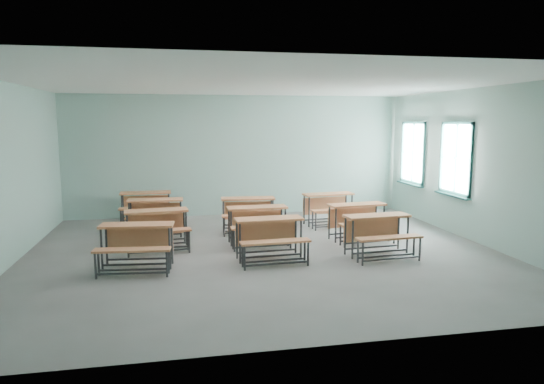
{
  "coord_description": "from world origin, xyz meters",
  "views": [
    {
      "loc": [
        -1.6,
        -8.94,
        2.51
      ],
      "look_at": [
        0.4,
        1.2,
        1.0
      ],
      "focal_mm": 32.0,
      "sensor_mm": 36.0,
      "label": 1
    }
  ],
  "objects": [
    {
      "name": "desk_unit_r3c0",
      "position": [
        -2.39,
        3.28,
        0.52
      ],
      "size": [
        1.25,
        0.85,
        0.77
      ],
      "rotation": [
        0.0,
        0.0,
        0.02
      ],
      "color": "#BB6D43",
      "rests_on": "ground"
    },
    {
      "name": "desk_unit_r0c2",
      "position": [
        2.07,
        -0.66,
        0.52
      ],
      "size": [
        1.29,
        0.92,
        0.77
      ],
      "rotation": [
        0.0,
        0.0,
        0.08
      ],
      "color": "#BB6D43",
      "rests_on": "ground"
    },
    {
      "name": "desk_unit_r2c2",
      "position": [
        2.02,
        2.17,
        0.52
      ],
      "size": [
        1.31,
        0.95,
        0.77
      ],
      "rotation": [
        0.0,
        0.0,
        0.11
      ],
      "color": "#BB6D43",
      "rests_on": "ground"
    },
    {
      "name": "room",
      "position": [
        0.08,
        0.03,
        1.6
      ],
      "size": [
        9.04,
        8.04,
        3.24
      ],
      "color": "gray",
      "rests_on": "ground"
    },
    {
      "name": "desk_unit_r1c2",
      "position": [
        2.16,
        0.59,
        0.52
      ],
      "size": [
        1.32,
        0.96,
        0.77
      ],
      "rotation": [
        0.0,
        0.0,
        0.11
      ],
      "color": "#BB6D43",
      "rests_on": "ground"
    },
    {
      "name": "desk_unit_r2c0",
      "position": [
        -2.11,
        2.07,
        0.52
      ],
      "size": [
        1.25,
        0.85,
        0.77
      ],
      "rotation": [
        0.0,
        0.0,
        -0.02
      ],
      "color": "#BB6D43",
      "rests_on": "ground"
    },
    {
      "name": "desk_unit_r1c0",
      "position": [
        -2.02,
        0.68,
        0.52
      ],
      "size": [
        1.31,
        0.95,
        0.77
      ],
      "rotation": [
        0.0,
        0.0,
        0.1
      ],
      "color": "#BB6D43",
      "rests_on": "ground"
    },
    {
      "name": "desk_unit_r0c1",
      "position": [
        0.02,
        -0.55,
        0.52
      ],
      "size": [
        1.27,
        0.89,
        0.77
      ],
      "rotation": [
        0.0,
        0.0,
        0.05
      ],
      "color": "#BB6D43",
      "rests_on": "ground"
    },
    {
      "name": "desk_unit_r2c1",
      "position": [
        -0.03,
        1.87,
        0.52
      ],
      "size": [
        1.29,
        0.91,
        0.77
      ],
      "rotation": [
        0.0,
        0.0,
        -0.07
      ],
      "color": "#BB6D43",
      "rests_on": "ground"
    },
    {
      "name": "desk_unit_r0c0",
      "position": [
        -2.32,
        -0.63,
        0.52
      ],
      "size": [
        1.31,
        0.95,
        0.77
      ],
      "rotation": [
        0.0,
        0.0,
        -0.1
      ],
      "color": "#BB6D43",
      "rests_on": "ground"
    },
    {
      "name": "desk_unit_r1c1",
      "position": [
        -0.0,
        0.66,
        0.52
      ],
      "size": [
        1.25,
        0.86,
        0.77
      ],
      "rotation": [
        0.0,
        0.0,
        0.03
      ],
      "color": "#BB6D43",
      "rests_on": "ground"
    }
  ]
}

